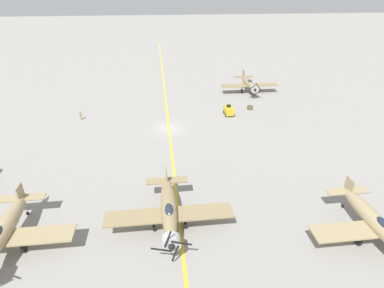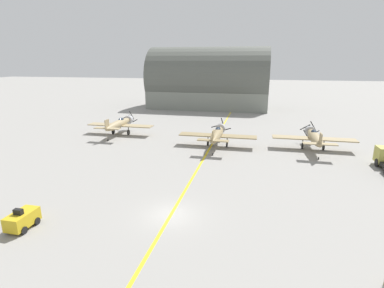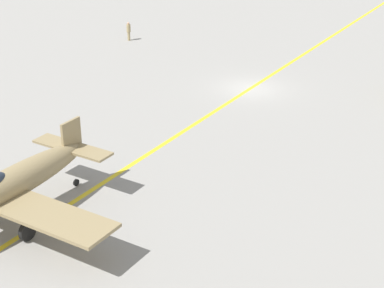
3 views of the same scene
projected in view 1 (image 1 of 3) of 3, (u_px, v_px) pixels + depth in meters
ground_plane at (169, 129)px, 48.60m from camera, size 400.00×400.00×0.00m
taxiway_stripe at (169, 129)px, 48.60m from camera, size 0.30×160.00×0.01m
airplane_far_left at (376, 223)px, 26.57m from camera, size 12.00×9.98×3.65m
airplane_near_left at (249, 83)px, 63.83m from camera, size 12.00×9.98×3.65m
airplane_far_right at (2, 233)px, 25.58m from camera, size 12.00×9.98×3.65m
airplane_far_center at (169, 210)px, 28.16m from camera, size 12.00×9.98×3.74m
tow_tractor at (229, 111)px, 53.37m from camera, size 1.57×2.60×1.79m
ground_crew_walking at (80, 115)px, 51.37m from camera, size 0.36×0.36×1.65m
supply_crate_by_tanker at (250, 108)px, 55.84m from camera, size 0.97×0.83×0.75m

